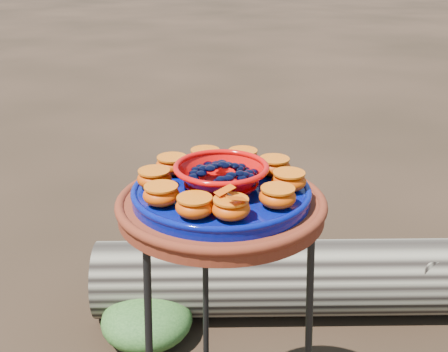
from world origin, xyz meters
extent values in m
cylinder|color=maroon|center=(0.00, 0.00, 0.72)|extent=(0.44, 0.44, 0.04)
cylinder|color=#08014D|center=(0.00, 0.00, 0.75)|extent=(0.38, 0.38, 0.03)
ellipsoid|color=#AD2005|center=(-0.01, -0.14, 0.78)|extent=(0.07, 0.07, 0.04)
ellipsoid|color=#AD2005|center=(0.09, -0.11, 0.78)|extent=(0.07, 0.07, 0.04)
ellipsoid|color=#AD2005|center=(0.14, -0.04, 0.78)|extent=(0.07, 0.07, 0.04)
ellipsoid|color=#AD2005|center=(0.13, 0.05, 0.78)|extent=(0.07, 0.07, 0.04)
ellipsoid|color=#AD2005|center=(0.08, 0.12, 0.78)|extent=(0.07, 0.07, 0.04)
ellipsoid|color=#AD2005|center=(-0.01, 0.14, 0.78)|extent=(0.07, 0.07, 0.04)
ellipsoid|color=#AD2005|center=(-0.09, 0.11, 0.78)|extent=(0.07, 0.07, 0.04)
ellipsoid|color=#AD2005|center=(-0.14, 0.04, 0.78)|extent=(0.07, 0.07, 0.04)
ellipsoid|color=#AD2005|center=(-0.13, -0.05, 0.78)|extent=(0.07, 0.07, 0.04)
ellipsoid|color=#AD2005|center=(-0.08, -0.12, 0.78)|extent=(0.07, 0.07, 0.04)
ellipsoid|color=#1E4117|center=(-0.15, 0.53, 0.08)|extent=(0.31, 0.31, 0.15)
camera|label=1|loc=(-0.23, -1.06, 1.23)|focal=45.00mm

